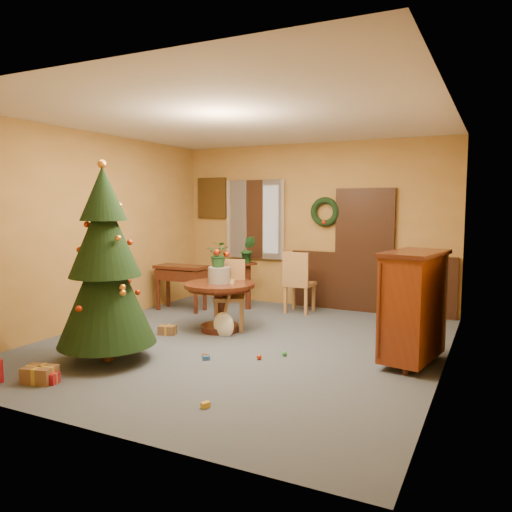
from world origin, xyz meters
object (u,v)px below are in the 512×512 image
Objects in this scene: christmas_tree at (105,267)px; sideboard at (413,304)px; dining_table at (220,297)px; chair_near at (230,292)px; writing_desk at (181,276)px.

christmas_tree is 1.79× the size of sideboard.
dining_table is at bearing 74.60° from christmas_tree.
sideboard is at bearing 24.26° from christmas_tree.
chair_near reaches higher than writing_desk.
writing_desk is at bearing 106.94° from christmas_tree.
sideboard is (2.69, -0.53, 0.16)m from chair_near.
writing_desk is 4.25m from sideboard.
dining_table is at bearing 173.42° from sideboard.
writing_desk is at bearing 144.45° from dining_table.
dining_table is at bearing -35.55° from writing_desk.
sideboard is (2.74, -0.32, 0.21)m from dining_table.
christmas_tree is 2.60× the size of writing_desk.
sideboard is at bearing -6.58° from dining_table.
sideboard reaches higher than chair_near.
dining_table is 0.78× the size of sideboard.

